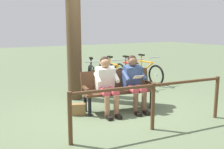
% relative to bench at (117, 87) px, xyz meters
% --- Properties ---
extents(ground_plane, '(40.00, 40.00, 0.00)m').
position_rel_bench_xyz_m(ground_plane, '(0.06, 0.15, -0.51)').
color(ground_plane, '#566647').
extents(bench, '(1.65, 0.72, 0.87)m').
position_rel_bench_xyz_m(bench, '(0.00, 0.00, 0.00)').
color(bench, '#51331E').
rests_on(bench, ground).
extents(person_reading, '(0.53, 0.81, 1.20)m').
position_rel_bench_xyz_m(person_reading, '(-0.29, 0.21, 0.16)').
color(person_reading, '#334772').
rests_on(person_reading, ground).
extents(person_companion, '(0.53, 0.81, 1.20)m').
position_rel_bench_xyz_m(person_companion, '(0.34, 0.11, 0.16)').
color(person_companion, white).
rests_on(person_companion, ground).
extents(handbag, '(0.33, 0.24, 0.24)m').
position_rel_bench_xyz_m(handbag, '(0.92, -0.06, -0.39)').
color(handbag, olive).
rests_on(handbag, ground).
extents(tree_trunk, '(0.36, 0.36, 3.18)m').
position_rel_bench_xyz_m(tree_trunk, '(0.48, -1.29, 1.08)').
color(tree_trunk, '#4C3823').
rests_on(tree_trunk, ground).
extents(litter_bin, '(0.36, 0.36, 0.87)m').
position_rel_bench_xyz_m(litter_bin, '(-0.30, -1.07, -0.07)').
color(litter_bin, slate).
rests_on(litter_bin, ground).
extents(bicycle_green, '(0.48, 1.68, 0.94)m').
position_rel_bench_xyz_m(bicycle_green, '(-2.21, -1.90, -0.15)').
color(bicycle_green, black).
rests_on(bicycle_green, ground).
extents(bicycle_purple, '(0.48, 1.68, 0.94)m').
position_rel_bench_xyz_m(bicycle_purple, '(-1.49, -1.76, -0.15)').
color(bicycle_purple, black).
rests_on(bicycle_purple, ground).
extents(bicycle_orange, '(0.48, 1.68, 0.94)m').
position_rel_bench_xyz_m(bicycle_orange, '(-1.01, -1.93, -0.15)').
color(bicycle_orange, black).
rests_on(bicycle_orange, ground).
extents(bicycle_red, '(0.66, 1.61, 0.94)m').
position_rel_bench_xyz_m(bicycle_red, '(-0.30, -1.92, -0.15)').
color(bicycle_red, black).
rests_on(bicycle_red, ground).
extents(railing_fence, '(3.05, 0.38, 0.85)m').
position_rel_bench_xyz_m(railing_fence, '(0.08, 1.33, 0.08)').
color(railing_fence, '#51331E').
rests_on(railing_fence, ground).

